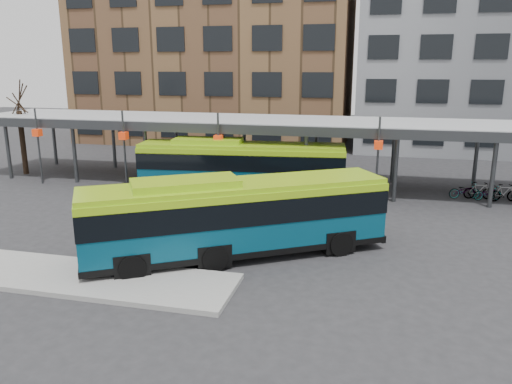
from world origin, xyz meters
name	(u,v)px	position (x,y,z in m)	size (l,w,h in m)	color
ground	(217,259)	(0.00, 0.00, 0.00)	(120.00, 120.00, 0.00)	#28282B
boarding_island	(48,274)	(-5.50, -3.00, 0.09)	(14.00, 3.00, 0.18)	gray
canopy	(279,124)	(-0.06, 12.87, 3.91)	(40.00, 6.53, 4.80)	#999B9E
tree	(22,139)	(-18.00, 12.00, 2.43)	(1.64, 1.64, 5.60)	black
building_brick	(218,28)	(-10.00, 32.00, 11.00)	(26.00, 14.00, 22.00)	brown
building_grey	(501,35)	(16.00, 32.00, 10.00)	(24.00, 14.00, 20.00)	slate
bus_front	(236,215)	(0.64, 0.50, 1.72)	(11.57, 8.44, 3.31)	#074057
bus_rear	(241,166)	(-1.78, 10.11, 1.72)	(12.15, 3.80, 3.29)	#074057
pedestrian	(113,249)	(-2.98, -2.65, 1.14)	(0.65, 0.80, 1.90)	black
bike_rack	(510,193)	(13.33, 12.08, 0.47)	(6.00, 1.24, 1.00)	slate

